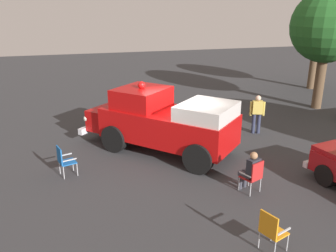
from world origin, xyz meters
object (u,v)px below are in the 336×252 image
vintage_fire_truck (163,121)px  spectator_seated (250,170)px  traffic_cone (102,122)px  oak_tree_distant (318,30)px  lawn_chair_by_car (271,229)px  lawn_chair_near_truck (254,175)px  lawn_chair_spare (64,159)px  oak_tree_right (327,27)px  spectator_standing (257,112)px

vintage_fire_truck → spectator_seated: vintage_fire_truck is taller
vintage_fire_truck → traffic_cone: (-1.95, 3.10, -0.89)m
oak_tree_distant → traffic_cone: size_ratio=8.50×
lawn_chair_by_car → spectator_seated: spectator_seated is taller
lawn_chair_near_truck → lawn_chair_spare: 5.95m
oak_tree_right → lawn_chair_by_car: bearing=-132.0°
lawn_chair_by_car → spectator_seated: bearing=71.3°
vintage_fire_truck → lawn_chair_spare: 3.82m
lawn_chair_by_car → oak_tree_distant: (11.37, 13.70, 3.14)m
lawn_chair_by_car → lawn_chair_spare: 6.74m
lawn_chair_by_car → lawn_chair_spare: (-4.40, 5.10, 0.00)m
lawn_chair_near_truck → traffic_cone: (-3.69, 6.88, -0.28)m
spectator_seated → spectator_standing: 5.19m
oak_tree_distant → lawn_chair_near_truck: bearing=-132.9°
spectator_standing → traffic_cone: (-6.33, 2.33, -0.66)m
lawn_chair_by_car → oak_tree_right: oak_tree_right is taller
lawn_chair_near_truck → oak_tree_right: 11.20m
lawn_chair_by_car → lawn_chair_spare: size_ratio=1.00×
vintage_fire_truck → oak_tree_right: (9.50, 3.41, 3.03)m
lawn_chair_near_truck → spectator_seated: 0.17m
spectator_seated → oak_tree_right: (7.82, 7.07, 3.53)m
vintage_fire_truck → traffic_cone: bearing=122.2°
spectator_standing → oak_tree_distant: bearing=40.6°
lawn_chair_near_truck → lawn_chair_by_car: 2.62m
lawn_chair_near_truck → lawn_chair_spare: same height
traffic_cone → oak_tree_distant: bearing=17.2°
lawn_chair_near_truck → oak_tree_right: (7.77, 7.19, 3.64)m
oak_tree_right → traffic_cone: 12.11m
spectator_standing → lawn_chair_near_truck: bearing=-120.1°
spectator_standing → oak_tree_right: bearing=27.2°
lawn_chair_spare → oak_tree_right: bearing=19.1°
lawn_chair_near_truck → lawn_chair_spare: size_ratio=1.00×
lawn_chair_spare → oak_tree_right: size_ratio=0.17×
lawn_chair_spare → traffic_cone: lawn_chair_spare is taller
spectator_seated → traffic_cone: spectator_seated is taller
lawn_chair_spare → traffic_cone: 4.55m
spectator_seated → lawn_chair_spare: bearing=154.4°
vintage_fire_truck → lawn_chair_near_truck: bearing=-65.4°
oak_tree_right → traffic_cone: (-11.46, -0.31, -3.92)m
oak_tree_right → lawn_chair_near_truck: bearing=-137.2°
oak_tree_right → oak_tree_distant: bearing=56.6°
spectator_seated → spectator_standing: (2.70, 4.43, 0.27)m
spectator_seated → oak_tree_distant: bearing=46.7°
lawn_chair_near_truck → spectator_seated: spectator_seated is taller
vintage_fire_truck → traffic_cone: vintage_fire_truck is taller
lawn_chair_spare → oak_tree_distant: (15.77, 8.59, 3.14)m
lawn_chair_by_car → lawn_chair_spare: bearing=130.8°
lawn_chair_spare → spectator_standing: 8.20m
oak_tree_distant → lawn_chair_by_car: bearing=-129.7°
oak_tree_right → spectator_standing: bearing=-152.8°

